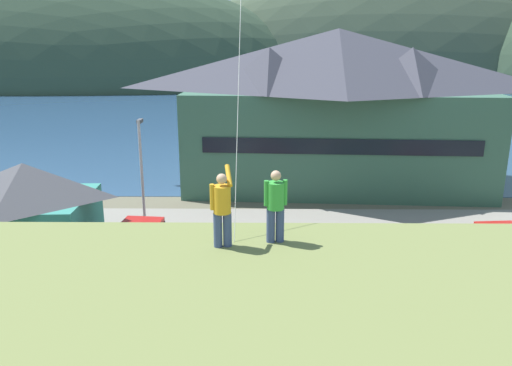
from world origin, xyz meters
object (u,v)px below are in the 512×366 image
object	(u,v)px
wharf_dock	(250,146)
parked_car_front_row_silver	(277,308)
parked_car_lone_by_shed	(378,246)
harbor_lodge	(336,105)
parked_car_mid_row_near	(500,241)
moored_boat_wharfside	(217,151)
parked_car_corner_spot	(141,236)
parking_light_pole	(142,169)
person_kite_flyer	(222,207)
parked_car_front_row_red	(487,293)
person_companion	(276,204)
parked_car_back_row_right	(253,250)
parked_car_mid_row_center	(75,290)
storage_shed_near_lot	(28,207)

from	to	relation	value
wharf_dock	parked_car_front_row_silver	bearing A→B (deg)	-87.03
wharf_dock	parked_car_lone_by_shed	world-z (taller)	parked_car_lone_by_shed
harbor_lodge	parked_car_mid_row_near	size ratio (longest dim) A/B	5.70
moored_boat_wharfside	parked_car_corner_spot	world-z (taller)	moored_boat_wharfside
parked_car_front_row_silver	parking_light_pole	world-z (taller)	parking_light_pole
parked_car_corner_spot	moored_boat_wharfside	bearing A→B (deg)	84.59
wharf_dock	parked_car_front_row_silver	distance (m)	34.61
parked_car_mid_row_near	person_kite_flyer	bearing A→B (deg)	-134.41
harbor_lodge	parked_car_lone_by_shed	distance (m)	15.89
moored_boat_wharfside	parked_car_mid_row_near	world-z (taller)	moored_boat_wharfside
parked_car_mid_row_near	parked_car_front_row_red	bearing A→B (deg)	-119.30
parked_car_front_row_silver	person_companion	distance (m)	9.36
person_kite_flyer	parked_car_back_row_right	bearing A→B (deg)	87.70
person_companion	parked_car_mid_row_center	bearing A→B (deg)	135.86
storage_shed_near_lot	parked_car_mid_row_near	size ratio (longest dim) A/B	1.66
parked_car_front_row_red	parked_car_front_row_silver	distance (m)	8.99
harbor_lodge	wharf_dock	distance (m)	16.32
wharf_dock	person_kite_flyer	distance (m)	42.14
storage_shed_near_lot	person_companion	distance (m)	19.82
moored_boat_wharfside	person_kite_flyer	xyz separation A→B (m)	(3.47, -37.37, 6.93)
parked_car_front_row_silver	moored_boat_wharfside	bearing A→B (deg)	99.32
person_kite_flyer	person_companion	size ratio (longest dim) A/B	1.07
parked_car_corner_spot	parked_car_lone_by_shed	bearing A→B (deg)	-5.76
parked_car_front_row_red	parked_car_front_row_silver	world-z (taller)	same
parked_car_mid_row_near	parked_car_front_row_silver	size ratio (longest dim) A/B	1.01
parked_car_lone_by_shed	person_companion	size ratio (longest dim) A/B	2.49
person_kite_flyer	person_companion	world-z (taller)	person_kite_flyer
person_companion	parking_light_pole	bearing A→B (deg)	113.17
storage_shed_near_lot	parked_car_back_row_right	world-z (taller)	storage_shed_near_lot
parking_light_pole	parked_car_front_row_silver	bearing A→B (deg)	-53.83
parked_car_mid_row_center	wharf_dock	bearing A→B (deg)	78.53
parking_light_pole	parked_car_corner_spot	bearing A→B (deg)	-81.77
harbor_lodge	storage_shed_near_lot	world-z (taller)	harbor_lodge
parked_car_lone_by_shed	parked_car_front_row_silver	bearing A→B (deg)	-131.13
parked_car_mid_row_near	parking_light_pole	world-z (taller)	parking_light_pole
parked_car_front_row_red	parked_car_front_row_silver	bearing A→B (deg)	-171.66
storage_shed_near_lot	parked_car_lone_by_shed	xyz separation A→B (m)	(18.59, -1.37, -1.59)
parking_light_pole	harbor_lodge	bearing A→B (deg)	40.11
person_kite_flyer	parked_car_mid_row_center	bearing A→B (deg)	130.28
parked_car_mid_row_near	person_companion	world-z (taller)	person_companion
moored_boat_wharfside	parked_car_mid_row_near	distance (m)	29.04
harbor_lodge	parked_car_mid_row_center	xyz separation A→B (m)	(-13.70, -19.81, -5.41)
parked_car_corner_spot	parking_light_pole	distance (m)	4.20
moored_boat_wharfside	parking_light_pole	world-z (taller)	parking_light_pole
parked_car_back_row_right	person_companion	world-z (taller)	person_companion
wharf_dock	parked_car_mid_row_center	bearing A→B (deg)	-101.47
parked_car_corner_spot	person_kite_flyer	xyz separation A→B (m)	(5.65, -14.40, 6.59)
parked_car_mid_row_center	parked_car_mid_row_near	bearing A→B (deg)	15.16
parked_car_mid_row_center	person_companion	bearing A→B (deg)	-44.14
parked_car_front_row_silver	parked_car_mid_row_center	world-z (taller)	same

